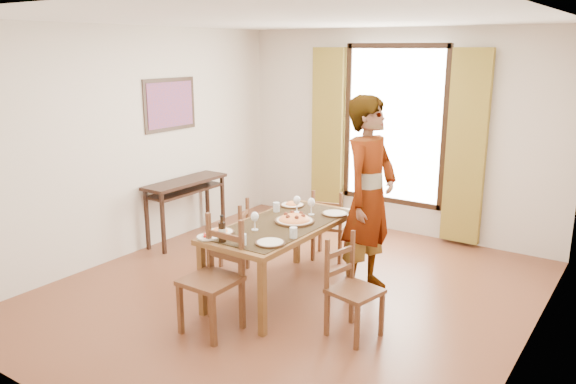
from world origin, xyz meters
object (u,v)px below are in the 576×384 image
Objects in this scene: man at (369,197)px; console_table at (186,189)px; dining_table at (282,230)px; pasta_platter at (294,217)px.

console_table is at bearing 91.06° from man.
dining_table is at bearing 133.53° from man.
man is (0.67, 0.56, 0.32)m from dining_table.
pasta_platter is (2.07, -0.58, 0.12)m from console_table.
man is at bearing 37.98° from pasta_platter.
pasta_platter reaches higher than console_table.
pasta_platter is (0.08, 0.10, 0.12)m from dining_table.
console_table is 2.15m from pasta_platter.
console_table is 2.68m from man.
dining_table is (1.99, -0.68, 0.00)m from console_table.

